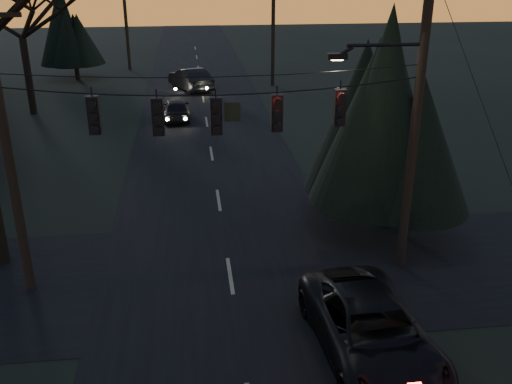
{
  "coord_description": "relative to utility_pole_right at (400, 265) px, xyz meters",
  "views": [
    {
      "loc": [
        -1.06,
        -5.44,
        9.25
      ],
      "look_at": [
        0.72,
        9.21,
        3.13
      ],
      "focal_mm": 40.0,
      "sensor_mm": 36.0,
      "label": 1
    }
  ],
  "objects": [
    {
      "name": "main_road",
      "position": [
        -5.5,
        10.0,
        0.01
      ],
      "size": [
        8.0,
        120.0,
        0.02
      ],
      "primitive_type": "cube",
      "color": "black",
      "rests_on": "ground"
    },
    {
      "name": "cross_road",
      "position": [
        -5.5,
        0.0,
        0.01
      ],
      "size": [
        60.0,
        7.0,
        0.02
      ],
      "primitive_type": "cube",
      "color": "black",
      "rests_on": "ground"
    },
    {
      "name": "utility_pole_right",
      "position": [
        0.0,
        0.0,
        0.0
      ],
      "size": [
        5.0,
        0.3,
        10.0
      ],
      "primitive_type": null,
      "color": "black",
      "rests_on": "ground"
    },
    {
      "name": "utility_pole_left",
      "position": [
        -11.5,
        0.0,
        0.0
      ],
      "size": [
        1.8,
        0.3,
        8.5
      ],
      "primitive_type": null,
      "color": "black",
      "rests_on": "ground"
    },
    {
      "name": "utility_pole_far_r",
      "position": [
        0.0,
        28.0,
        0.0
      ],
      "size": [
        1.8,
        0.3,
        8.5
      ],
      "primitive_type": null,
      "color": "black",
      "rests_on": "ground"
    },
    {
      "name": "utility_pole_far_l",
      "position": [
        -11.5,
        36.0,
        0.0
      ],
      "size": [
        0.3,
        0.3,
        8.0
      ],
      "primitive_type": null,
      "color": "black",
      "rests_on": "ground"
    },
    {
      "name": "span_signal_assembly",
      "position": [
        -5.74,
        0.0,
        5.22
      ],
      "size": [
        11.5,
        0.44,
        1.61
      ],
      "color": "black",
      "rests_on": "ground"
    },
    {
      "name": "evergreen_right",
      "position": [
        0.48,
        2.93,
        4.44
      ],
      "size": [
        4.51,
        4.51,
        7.69
      ],
      "color": "black",
      "rests_on": "ground"
    },
    {
      "name": "bare_tree_dist",
      "position": [
        -16.31,
        21.33,
        6.54
      ],
      "size": [
        7.39,
        7.39,
        9.35
      ],
      "color": "black",
      "rests_on": "ground"
    },
    {
      "name": "evergreen_dist",
      "position": [
        -15.36,
        32.21,
        3.71
      ],
      "size": [
        3.87,
        3.87,
        6.24
      ],
      "color": "black",
      "rests_on": "ground"
    },
    {
      "name": "suv_near",
      "position": [
        -2.35,
        -4.27,
        0.75
      ],
      "size": [
        2.84,
        5.58,
        1.51
      ],
      "primitive_type": "imported",
      "rotation": [
        0.0,
        0.0,
        0.06
      ],
      "color": "black",
      "rests_on": "ground"
    },
    {
      "name": "sedan_oncoming_a",
      "position": [
        -7.28,
        18.84,
        0.66
      ],
      "size": [
        1.7,
        3.91,
        1.31
      ],
      "primitive_type": "imported",
      "rotation": [
        0.0,
        0.0,
        3.18
      ],
      "color": "black",
      "rests_on": "ground"
    },
    {
      "name": "sedan_oncoming_b",
      "position": [
        -6.3,
        27.14,
        0.8
      ],
      "size": [
        3.48,
        5.14,
        1.6
      ],
      "primitive_type": "imported",
      "rotation": [
        0.0,
        0.0,
        3.55
      ],
      "color": "black",
      "rests_on": "ground"
    }
  ]
}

